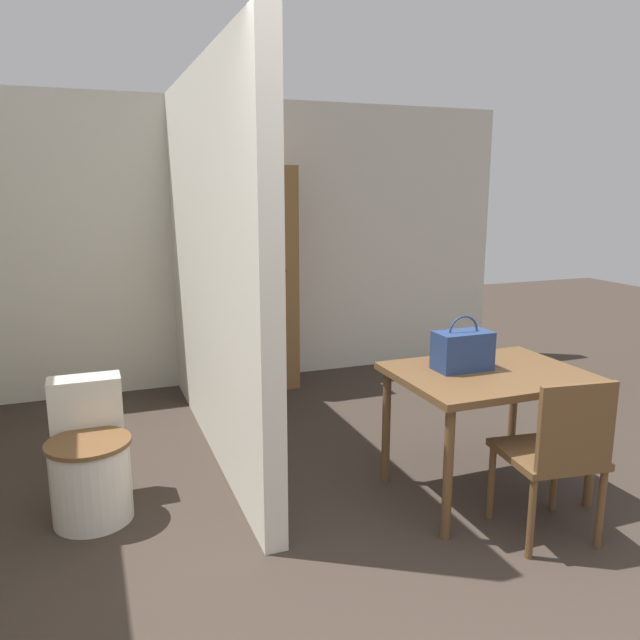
{
  "coord_description": "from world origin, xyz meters",
  "views": [
    {
      "loc": [
        -1.27,
        -1.5,
        1.75
      ],
      "look_at": [
        0.06,
        1.99,
        0.95
      ],
      "focal_mm": 35.0,
      "sensor_mm": 36.0,
      "label": 1
    }
  ],
  "objects_px": {
    "wooden_chair": "(556,451)",
    "wooden_cabinet": "(260,279)",
    "dining_table": "(488,386)",
    "toilet": "(90,463)",
    "handbag": "(463,350)"
  },
  "relations": [
    {
      "from": "wooden_chair",
      "to": "wooden_cabinet",
      "type": "distance_m",
      "value": 3.08
    },
    {
      "from": "toilet",
      "to": "handbag",
      "type": "relative_size",
      "value": 2.25
    },
    {
      "from": "dining_table",
      "to": "wooden_cabinet",
      "type": "bearing_deg",
      "value": 105.05
    },
    {
      "from": "dining_table",
      "to": "wooden_chair",
      "type": "bearing_deg",
      "value": -87.04
    },
    {
      "from": "handbag",
      "to": "toilet",
      "type": "bearing_deg",
      "value": 166.9
    },
    {
      "from": "dining_table",
      "to": "handbag",
      "type": "height_order",
      "value": "handbag"
    },
    {
      "from": "dining_table",
      "to": "toilet",
      "type": "distance_m",
      "value": 2.23
    },
    {
      "from": "dining_table",
      "to": "toilet",
      "type": "height_order",
      "value": "dining_table"
    },
    {
      "from": "wooden_chair",
      "to": "toilet",
      "type": "xyz_separation_m",
      "value": [
        -2.15,
        1.09,
        -0.18
      ]
    },
    {
      "from": "dining_table",
      "to": "wooden_chair",
      "type": "relative_size",
      "value": 1.2
    },
    {
      "from": "dining_table",
      "to": "wooden_cabinet",
      "type": "height_order",
      "value": "wooden_cabinet"
    },
    {
      "from": "toilet",
      "to": "wooden_cabinet",
      "type": "height_order",
      "value": "wooden_cabinet"
    },
    {
      "from": "dining_table",
      "to": "wooden_cabinet",
      "type": "xyz_separation_m",
      "value": [
        -0.65,
        2.43,
        0.31
      ]
    },
    {
      "from": "toilet",
      "to": "wooden_cabinet",
      "type": "relative_size",
      "value": 0.37
    },
    {
      "from": "wooden_chair",
      "to": "toilet",
      "type": "bearing_deg",
      "value": 160.37
    }
  ]
}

